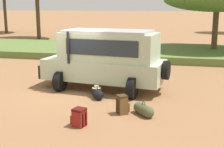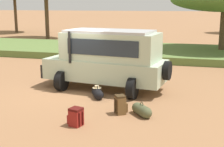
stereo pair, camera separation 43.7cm
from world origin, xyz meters
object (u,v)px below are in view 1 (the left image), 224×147
(safari_vehicle, at_px, (106,58))
(duffel_bag_soft_canvas, at_px, (144,110))
(acacia_tree_centre_back, at_px, (217,0))
(backpack_cluster_center, at_px, (122,105))
(duffel_bag_low_black_case, at_px, (97,93))
(backpack_beside_front_wheel, at_px, (79,117))

(safari_vehicle, xyz_separation_m, duffel_bag_soft_canvas, (1.92, -2.83, -1.12))
(acacia_tree_centre_back, bearing_deg, safari_vehicle, -116.67)
(backpack_cluster_center, height_order, duffel_bag_low_black_case, backpack_cluster_center)
(backpack_beside_front_wheel, distance_m, backpack_cluster_center, 1.65)
(backpack_beside_front_wheel, height_order, duffel_bag_low_black_case, backpack_beside_front_wheel)
(safari_vehicle, height_order, duffel_bag_soft_canvas, safari_vehicle)
(safari_vehicle, height_order, backpack_cluster_center, safari_vehicle)
(duffel_bag_soft_canvas, relative_size, acacia_tree_centre_back, 0.11)
(backpack_beside_front_wheel, xyz_separation_m, backpack_cluster_center, (1.01, 1.31, 0.04))
(duffel_bag_low_black_case, xyz_separation_m, duffel_bag_soft_canvas, (1.94, -1.47, -0.01))
(safari_vehicle, distance_m, backpack_beside_front_wheel, 4.29)
(backpack_cluster_center, bearing_deg, safari_vehicle, 113.54)
(backpack_beside_front_wheel, height_order, acacia_tree_centre_back, acacia_tree_centre_back)
(safari_vehicle, height_order, acacia_tree_centre_back, acacia_tree_centre_back)
(safari_vehicle, xyz_separation_m, duffel_bag_low_black_case, (-0.01, -1.36, -1.11))
(backpack_beside_front_wheel, distance_m, duffel_bag_soft_canvas, 2.16)
(duffel_bag_low_black_case, distance_m, acacia_tree_centre_back, 13.12)
(duffel_bag_low_black_case, height_order, acacia_tree_centre_back, acacia_tree_centre_back)
(backpack_beside_front_wheel, bearing_deg, backpack_cluster_center, 52.25)
(backpack_cluster_center, distance_m, duffel_bag_low_black_case, 1.95)
(duffel_bag_low_black_case, bearing_deg, backpack_beside_front_wheel, -85.04)
(safari_vehicle, relative_size, backpack_cluster_center, 8.81)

